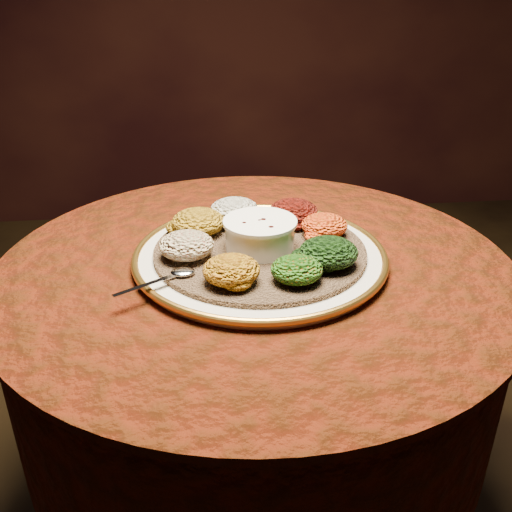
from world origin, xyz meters
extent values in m
cylinder|color=black|center=(0.00, 0.00, 0.34)|extent=(0.12, 0.12, 0.68)
cylinder|color=black|center=(0.00, 0.00, 0.70)|extent=(0.80, 0.80, 0.04)
cylinder|color=#401105|center=(0.00, 0.00, 0.56)|extent=(0.93, 0.93, 0.34)
cylinder|color=#401105|center=(0.00, 0.00, 0.73)|extent=(0.96, 0.96, 0.01)
cylinder|color=beige|center=(0.01, 0.00, 0.74)|extent=(0.58, 0.58, 0.02)
torus|color=#C28730|center=(0.01, 0.00, 0.75)|extent=(0.47, 0.47, 0.01)
cylinder|color=brown|center=(0.01, 0.00, 0.76)|extent=(0.44, 0.44, 0.01)
cylinder|color=white|center=(0.01, 0.00, 0.79)|extent=(0.13, 0.13, 0.06)
cylinder|color=white|center=(0.01, 0.00, 0.81)|extent=(0.13, 0.13, 0.01)
cylinder|color=#641705|center=(0.01, 0.00, 0.81)|extent=(0.11, 0.11, 0.01)
ellipsoid|color=silver|center=(-0.13, -0.09, 0.77)|extent=(0.04, 0.03, 0.01)
cube|color=silver|center=(-0.19, -0.13, 0.77)|extent=(0.10, 0.07, 0.00)
ellipsoid|color=beige|center=(-0.03, 0.13, 0.79)|extent=(0.10, 0.09, 0.05)
ellipsoid|color=black|center=(0.09, 0.10, 0.79)|extent=(0.10, 0.09, 0.05)
ellipsoid|color=#B1760E|center=(0.14, 0.04, 0.78)|extent=(0.09, 0.08, 0.04)
ellipsoid|color=black|center=(0.12, -0.08, 0.79)|extent=(0.10, 0.10, 0.05)
ellipsoid|color=#A8400A|center=(0.05, -0.13, 0.78)|extent=(0.09, 0.08, 0.04)
ellipsoid|color=#A8700E|center=(-0.05, -0.12, 0.78)|extent=(0.09, 0.09, 0.05)
ellipsoid|color=maroon|center=(-0.12, -0.03, 0.79)|extent=(0.10, 0.09, 0.05)
ellipsoid|color=#A27513|center=(-0.10, 0.07, 0.79)|extent=(0.10, 0.10, 0.05)
camera|label=1|loc=(-0.10, -0.94, 1.23)|focal=40.00mm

